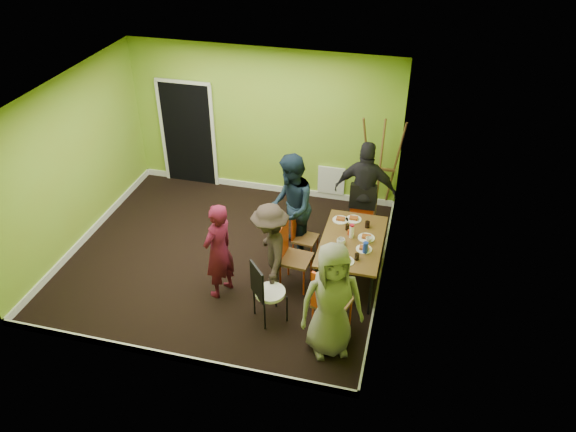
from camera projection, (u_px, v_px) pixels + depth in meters
The scene contains 28 objects.
ground at pixel (227, 258), 9.15m from camera, with size 5.00×5.00×0.00m, color black.
room_walls at pixel (222, 205), 8.65m from camera, with size 5.04×4.54×2.82m.
dining_table at pixel (352, 243), 8.32m from camera, with size 0.90×1.50×0.75m.
chair_left_far at pixel (301, 233), 8.88m from camera, with size 0.40×0.40×0.87m.
chair_left_near at pixel (290, 252), 8.30m from camera, with size 0.48×0.47×1.06m.
chair_back_end at pixel (362, 203), 9.15m from camera, with size 0.44×0.52×1.05m.
chair_front_end at pixel (330, 300), 7.40m from camera, with size 0.56×0.56×1.09m.
chair_bentwood at pixel (266, 290), 7.68m from camera, with size 0.54×0.54×0.98m.
easel at pixel (381, 167), 9.79m from camera, with size 0.75×0.70×1.87m.
plate_near_left at pixel (340, 220), 8.72m from camera, with size 0.25×0.25×0.01m, color white.
plate_near_right at pixel (332, 253), 8.02m from camera, with size 0.23×0.23×0.01m, color white.
plate_far_back at pixel (354, 219), 8.73m from camera, with size 0.25×0.25×0.01m, color white.
plate_far_front at pixel (346, 261), 7.86m from camera, with size 0.25×0.25×0.01m, color white.
plate_wall_back at pixel (366, 238), 8.32m from camera, with size 0.25×0.25×0.01m, color white.
plate_wall_front at pixel (364, 249), 8.09m from camera, with size 0.23×0.23×0.01m, color white.
thermos at pixel (352, 232), 8.29m from camera, with size 0.07×0.07×0.20m, color white.
blue_bottle at pixel (365, 248), 7.98m from camera, with size 0.07×0.07×0.18m, color #1632A9.
orange_bottle at pixel (349, 232), 8.38m from camera, with size 0.03×0.03×0.09m, color #CF4013.
glass_mid at pixel (347, 227), 8.48m from camera, with size 0.06×0.06×0.09m, color black.
glass_back at pixel (367, 224), 8.53m from camera, with size 0.07×0.07×0.10m, color black.
glass_front at pixel (357, 257), 7.87m from camera, with size 0.07×0.07×0.10m, color black.
cup_a at pixel (341, 242), 8.16m from camera, with size 0.13×0.13×0.10m, color white.
cup_b at pixel (369, 240), 8.22m from camera, with size 0.09×0.09×0.08m, color white.
person_standing at pixel (219, 251), 8.04m from camera, with size 0.56×0.37×1.53m, color #4F0D21.
person_left_far at pixel (291, 207), 8.78m from camera, with size 0.86×0.67×1.77m, color black.
person_left_near at pixel (270, 250), 8.11m from camera, with size 0.96×0.55×1.48m, color #2D241E.
person_back_end at pixel (365, 192), 9.19m from camera, with size 1.03×0.43×1.76m, color black.
person_front_end at pixel (332, 300), 7.06m from camera, with size 0.82×0.53×1.68m, color gray.
Camera 1 is at (2.77, -6.78, 5.63)m, focal length 35.00 mm.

